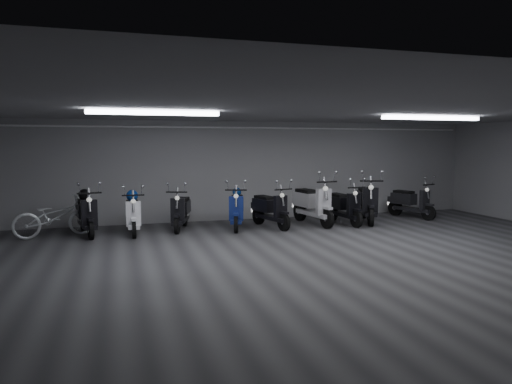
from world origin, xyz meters
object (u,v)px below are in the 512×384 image
object	(u,v)px
scooter_9	(412,197)
helmet_2	(132,196)
helmet_1	(84,194)
helmet_0	(237,192)
scooter_3	(181,205)
bicycle	(54,212)
scooter_7	(344,200)
scooter_0	(86,208)
scooter_6	(313,197)
scooter_8	(367,196)
scooter_2	(133,209)
scooter_5	(271,203)
scooter_4	(237,203)

from	to	relation	value
scooter_9	helmet_2	distance (m)	7.91
helmet_1	helmet_0	bearing A→B (deg)	-2.77
scooter_3	bicycle	xyz separation A→B (m)	(-2.94, -0.06, -0.05)
scooter_7	scooter_9	distance (m)	2.43
helmet_0	scooter_9	bearing A→B (deg)	-0.15
scooter_0	scooter_6	distance (m)	5.75
scooter_8	scooter_9	size ratio (longest dim) A/B	1.18
scooter_2	scooter_6	size ratio (longest dim) A/B	0.83
scooter_5	scooter_7	distance (m)	2.06
scooter_5	scooter_8	bearing A→B (deg)	-15.33
helmet_0	scooter_4	bearing A→B (deg)	-105.93
scooter_9	helmet_2	bearing A→B (deg)	160.31
scooter_5	scooter_7	bearing A→B (deg)	-18.54
scooter_6	helmet_1	distance (m)	5.82
scooter_5	scooter_9	xyz separation A→B (m)	(4.45, 0.31, -0.01)
scooter_8	scooter_0	bearing A→B (deg)	-160.22
scooter_2	scooter_9	size ratio (longest dim) A/B	0.98
scooter_6	scooter_9	xyz separation A→B (m)	(3.22, 0.20, -0.11)
scooter_5	helmet_0	size ratio (longest dim) A/B	7.68
scooter_2	helmet_0	distance (m)	2.66
scooter_8	helmet_1	xyz separation A→B (m)	(-7.40, 0.47, 0.21)
helmet_2	helmet_0	bearing A→B (deg)	-0.65
bicycle	helmet_0	bearing A→B (deg)	-104.22
scooter_4	scooter_2	bearing A→B (deg)	-164.80
scooter_3	scooter_8	xyz separation A→B (m)	(5.11, -0.30, 0.11)
scooter_2	scooter_3	xyz separation A→B (m)	(1.18, 0.22, 0.01)
scooter_3	scooter_8	distance (m)	5.12
scooter_3	helmet_0	xyz separation A→B (m)	(1.46, -0.02, 0.29)
scooter_7	helmet_1	xyz separation A→B (m)	(-6.62, 0.59, 0.30)
scooter_4	scooter_5	bearing A→B (deg)	10.21
scooter_5	scooter_6	size ratio (longest dim) A/B	0.87
scooter_0	helmet_2	world-z (taller)	scooter_0
scooter_7	scooter_8	size ratio (longest dim) A/B	0.87
scooter_6	scooter_0	bearing A→B (deg)	169.36
helmet_0	helmet_2	distance (m)	2.63
scooter_4	scooter_6	world-z (taller)	scooter_6
scooter_8	helmet_0	xyz separation A→B (m)	(-3.65, 0.29, 0.18)
scooter_8	helmet_0	size ratio (longest dim) A/B	8.83
scooter_5	scooter_7	world-z (taller)	scooter_7
scooter_0	bicycle	xyz separation A→B (m)	(-0.70, 0.02, -0.08)
scooter_6	helmet_0	bearing A→B (deg)	165.02
helmet_1	scooter_8	bearing A→B (deg)	-3.64
helmet_0	scooter_3	bearing A→B (deg)	179.39
scooter_0	scooter_5	xyz separation A→B (m)	(4.51, -0.26, -0.01)
scooter_7	helmet_0	distance (m)	2.91
scooter_5	scooter_8	world-z (taller)	scooter_8
scooter_2	helmet_0	world-z (taller)	scooter_2
scooter_7	bicycle	bearing A→B (deg)	170.37
scooter_7	helmet_1	bearing A→B (deg)	168.17
scooter_0	scooter_5	size ratio (longest dim) A/B	1.02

